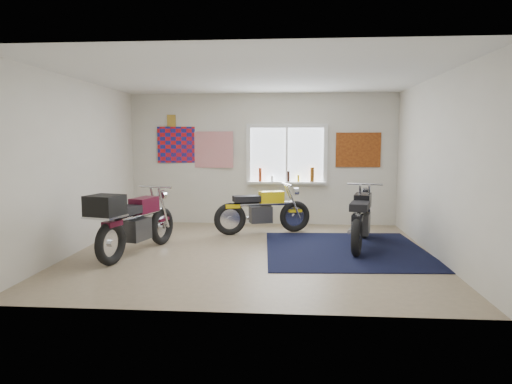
# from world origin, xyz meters

# --- Properties ---
(ground) EXTENTS (5.50, 5.50, 0.00)m
(ground) POSITION_xyz_m (0.00, 0.00, 0.00)
(ground) COLOR #9E896B
(ground) RESTS_ON ground
(room_shell) EXTENTS (5.50, 5.50, 5.50)m
(room_shell) POSITION_xyz_m (0.00, 0.00, 1.64)
(room_shell) COLOR white
(room_shell) RESTS_ON ground
(navy_rug) EXTENTS (2.64, 2.74, 0.01)m
(navy_rug) POSITION_xyz_m (1.47, 0.27, 0.01)
(navy_rug) COLOR black
(navy_rug) RESTS_ON ground
(window_assembly) EXTENTS (1.66, 0.17, 1.26)m
(window_assembly) POSITION_xyz_m (0.50, 2.47, 1.37)
(window_assembly) COLOR white
(window_assembly) RESTS_ON room_shell
(oil_bottles) EXTENTS (1.14, 0.09, 0.30)m
(oil_bottles) POSITION_xyz_m (0.59, 2.40, 1.03)
(oil_bottles) COLOR maroon
(oil_bottles) RESTS_ON window_assembly
(flag_display) EXTENTS (1.60, 0.10, 1.17)m
(flag_display) POSITION_xyz_m (-1.90, 2.48, 2.15)
(flag_display) COLOR red
(flag_display) RESTS_ON room_shell
(triumph_poster) EXTENTS (0.90, 0.03, 0.70)m
(triumph_poster) POSITION_xyz_m (1.95, 2.48, 1.55)
(triumph_poster) COLOR #A54C14
(triumph_poster) RESTS_ON room_shell
(yellow_triumph) EXTENTS (1.81, 0.77, 0.94)m
(yellow_triumph) POSITION_xyz_m (0.06, 1.50, 0.41)
(yellow_triumph) COLOR black
(yellow_triumph) RESTS_ON ground
(black_chrome_bike) EXTENTS (0.72, 1.94, 1.01)m
(black_chrome_bike) POSITION_xyz_m (1.75, 0.55, 0.44)
(black_chrome_bike) COLOR black
(black_chrome_bike) RESTS_ON navy_rug
(maroon_tourer) EXTENTS (0.90, 1.98, 1.01)m
(maroon_tourer) POSITION_xyz_m (-1.79, -0.35, 0.53)
(maroon_tourer) COLOR black
(maroon_tourer) RESTS_ON ground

